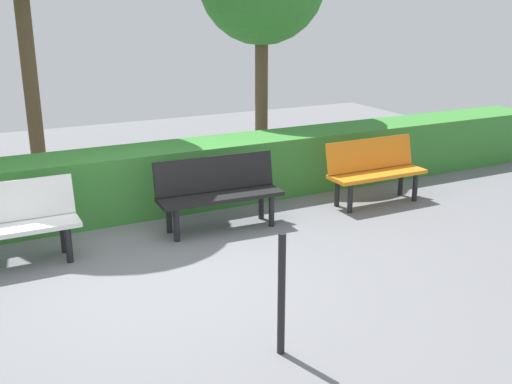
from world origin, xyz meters
name	(u,v)px	position (x,y,z in m)	size (l,w,h in m)	color
ground_plane	(166,271)	(0.00, 0.00, 0.00)	(16.17, 16.17, 0.00)	slate
bench_orange	(374,168)	(-3.26, -0.85, 0.48)	(1.38, 0.47, 0.86)	orange
bench_black	(218,190)	(-0.99, -0.91, 0.48)	(1.52, 0.53, 0.86)	black
bench_white	(7,221)	(1.38, -0.89, 0.48)	(1.39, 0.46, 0.86)	white
hedge_row	(191,174)	(-1.02, -1.90, 0.41)	(12.17, 0.80, 0.83)	#387F33
railing_post_mid	(281,295)	(-0.31, 1.85, 0.50)	(0.06, 0.06, 1.00)	black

